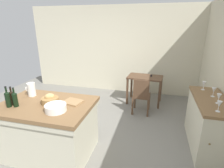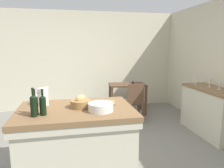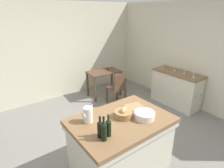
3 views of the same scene
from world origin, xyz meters
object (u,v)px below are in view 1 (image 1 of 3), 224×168
(wine_bottle_green, at_px, (8,99))
(writing_desk, at_px, (145,81))
(wine_glass_left, at_px, (219,97))
(wine_glass_right, at_px, (204,84))
(wine_bottle_dark, at_px, (15,99))
(wine_glass_middle, at_px, (214,90))
(island_table, at_px, (49,127))
(wash_bowl, at_px, (55,108))
(cutting_board, at_px, (73,102))
(wooden_chair, at_px, (141,95))
(wine_glass_far_left, at_px, (219,104))
(side_cabinet, at_px, (207,123))
(bread_basket, at_px, (50,100))
(wine_bottle_amber, at_px, (12,97))
(pitcher, at_px, (31,89))

(wine_bottle_green, bearing_deg, writing_desk, 55.55)
(writing_desk, relative_size, wine_glass_left, 5.95)
(wine_glass_right, bearing_deg, wine_bottle_dark, -152.82)
(wine_glass_middle, bearing_deg, writing_desk, 130.44)
(island_table, xyz_separation_m, wine_glass_left, (2.58, 0.68, 0.52))
(wash_bowl, bearing_deg, wine_bottle_green, -175.94)
(island_table, distance_m, wine_bottle_dark, 0.68)
(cutting_board, distance_m, wine_glass_left, 2.26)
(wooden_chair, relative_size, wine_glass_far_left, 5.57)
(side_cabinet, distance_m, bread_basket, 2.66)
(side_cabinet, bearing_deg, wine_bottle_amber, -161.94)
(writing_desk, height_order, wine_glass_middle, wine_glass_middle)
(wash_bowl, xyz_separation_m, cutting_board, (0.11, 0.32, -0.04))
(wine_bottle_green, distance_m, wine_glass_left, 3.18)
(pitcher, height_order, wine_bottle_amber, wine_bottle_amber)
(wine_bottle_amber, bearing_deg, wash_bowl, -2.06)
(cutting_board, height_order, wine_glass_far_left, wine_glass_far_left)
(bread_basket, bearing_deg, pitcher, 157.59)
(side_cabinet, relative_size, bread_basket, 4.94)
(pitcher, distance_m, wine_glass_middle, 3.09)
(wine_bottle_dark, bearing_deg, wine_bottle_green, -158.66)
(wooden_chair, relative_size, wine_glass_middle, 5.55)
(wash_bowl, height_order, wine_bottle_green, wine_bottle_green)
(wooden_chair, height_order, cutting_board, cutting_board)
(wash_bowl, distance_m, wine_glass_middle, 2.57)
(wooden_chair, xyz_separation_m, wash_bowl, (-1.04, -1.94, 0.48))
(wine_bottle_amber, xyz_separation_m, wine_glass_far_left, (2.97, 0.53, -0.01))
(writing_desk, xyz_separation_m, wine_glass_middle, (1.23, -1.45, 0.38))
(wine_glass_far_left, xyz_separation_m, wine_glass_left, (0.08, 0.30, -0.00))
(pitcher, xyz_separation_m, wine_glass_far_left, (2.92, 0.16, -0.01))
(island_table, distance_m, side_cabinet, 2.68)
(writing_desk, distance_m, wash_bowl, 2.82)
(wooden_chair, distance_m, bread_basket, 2.20)
(writing_desk, distance_m, bread_basket, 2.73)
(wine_glass_right, bearing_deg, writing_desk, 135.39)
(wooden_chair, bearing_deg, island_table, -127.03)
(wooden_chair, height_order, wine_glass_far_left, wine_glass_far_left)
(writing_desk, relative_size, wine_bottle_amber, 3.25)
(wooden_chair, distance_m, wine_bottle_green, 2.73)
(wine_glass_left, bearing_deg, side_cabinet, 104.77)
(wine_glass_middle, bearing_deg, cutting_board, -159.52)
(writing_desk, xyz_separation_m, wine_bottle_dark, (-1.72, -2.61, 0.40))
(wine_bottle_green, height_order, wine_glass_far_left, wine_bottle_green)
(island_table, bearing_deg, wooden_chair, 52.97)
(pitcher, distance_m, wine_bottle_green, 0.46)
(wine_bottle_dark, relative_size, wine_glass_middle, 1.87)
(wine_bottle_dark, height_order, wine_bottle_green, wine_bottle_green)
(cutting_board, xyz_separation_m, wine_glass_left, (2.20, 0.54, 0.09))
(wash_bowl, bearing_deg, wooden_chair, 61.64)
(cutting_board, bearing_deg, wine_bottle_green, -156.28)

